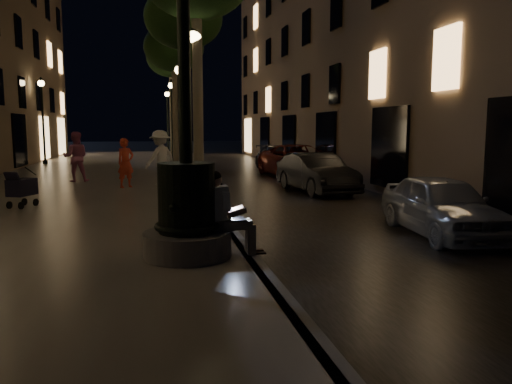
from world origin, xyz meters
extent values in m
plane|color=black|center=(0.00, 15.00, 0.00)|extent=(120.00, 120.00, 0.00)
cube|color=black|center=(3.00, 15.00, 0.01)|extent=(6.00, 45.00, 0.02)
cube|color=slate|center=(-4.00, 15.00, 0.10)|extent=(8.00, 45.00, 0.20)
cube|color=#59595B|center=(0.00, 15.00, 0.10)|extent=(0.25, 45.00, 0.20)
cube|color=#7E6A4F|center=(10.00, 18.00, 7.50)|extent=(8.00, 36.00, 15.00)
cylinder|color=#59595B|center=(-1.00, 2.00, 0.40)|extent=(1.40, 1.40, 0.40)
cylinder|color=black|center=(-1.00, 2.00, 1.15)|extent=(0.90, 0.90, 1.10)
torus|color=black|center=(-1.00, 2.00, 0.70)|extent=(1.04, 1.04, 0.10)
torus|color=black|center=(-1.00, 2.00, 1.55)|extent=(0.89, 0.89, 0.09)
cylinder|color=black|center=(-1.00, 2.00, 3.30)|extent=(0.20, 0.20, 3.20)
cube|color=tan|center=(-0.45, 2.00, 0.69)|extent=(0.37, 0.25, 0.18)
cube|color=white|center=(-0.51, 2.00, 1.04)|extent=(0.46, 0.27, 0.58)
sphere|color=tan|center=(-0.54, 2.00, 1.42)|extent=(0.21, 0.21, 0.21)
sphere|color=black|center=(-0.55, 2.00, 1.46)|extent=(0.21, 0.21, 0.21)
cube|color=tan|center=(-0.20, 1.91, 0.69)|extent=(0.47, 0.13, 0.14)
cube|color=tan|center=(-0.20, 2.09, 0.69)|extent=(0.47, 0.13, 0.14)
cube|color=tan|center=(0.02, 1.91, 0.45)|extent=(0.13, 0.12, 0.49)
cube|color=tan|center=(0.02, 2.09, 0.45)|extent=(0.13, 0.12, 0.49)
cube|color=black|center=(0.12, 1.91, 0.22)|extent=(0.27, 0.10, 0.03)
cube|color=black|center=(0.12, 2.09, 0.22)|extent=(0.27, 0.10, 0.03)
cube|color=black|center=(-0.18, 2.00, 0.77)|extent=(0.25, 0.34, 0.02)
cube|color=black|center=(-0.35, 2.00, 0.89)|extent=(0.09, 0.34, 0.22)
cube|color=#B2C9FF|center=(-0.33, 2.00, 0.89)|extent=(0.06, 0.31, 0.19)
cylinder|color=#6B604C|center=(-0.25, 8.00, 2.70)|extent=(0.28, 0.28, 5.00)
cylinder|color=#6B604C|center=(-0.20, 14.00, 2.75)|extent=(0.28, 0.28, 5.10)
ellipsoid|color=black|center=(-0.20, 14.00, 6.40)|extent=(3.00, 3.00, 2.40)
cylinder|color=#6B604C|center=(-0.30, 20.00, 2.65)|extent=(0.28, 0.28, 4.90)
ellipsoid|color=black|center=(-0.30, 20.00, 6.20)|extent=(3.00, 3.00, 2.40)
cylinder|color=#6B604C|center=(-0.22, 26.00, 2.80)|extent=(0.28, 0.28, 5.20)
ellipsoid|color=black|center=(-0.22, 26.00, 6.50)|extent=(3.00, 3.00, 2.40)
cylinder|color=black|center=(-0.30, 8.00, 0.30)|extent=(0.28, 0.28, 0.20)
cylinder|color=black|center=(-0.30, 8.00, 2.40)|extent=(0.12, 0.12, 4.40)
sphere|color=#FFD88C|center=(-0.30, 8.00, 4.65)|extent=(0.36, 0.36, 0.36)
cone|color=black|center=(-0.30, 8.00, 4.90)|extent=(0.30, 0.30, 0.22)
cylinder|color=black|center=(-0.30, 16.00, 0.30)|extent=(0.28, 0.28, 0.20)
cylinder|color=black|center=(-0.30, 16.00, 2.40)|extent=(0.12, 0.12, 4.40)
sphere|color=#FFD88C|center=(-0.30, 16.00, 4.65)|extent=(0.36, 0.36, 0.36)
cone|color=black|center=(-0.30, 16.00, 4.90)|extent=(0.30, 0.30, 0.22)
cylinder|color=black|center=(-0.30, 24.00, 0.30)|extent=(0.28, 0.28, 0.20)
cylinder|color=black|center=(-0.30, 24.00, 2.40)|extent=(0.12, 0.12, 4.40)
sphere|color=#FFD88C|center=(-0.30, 24.00, 4.65)|extent=(0.36, 0.36, 0.36)
cone|color=black|center=(-0.30, 24.00, 4.90)|extent=(0.30, 0.30, 0.22)
cylinder|color=black|center=(-0.30, 32.00, 0.30)|extent=(0.28, 0.28, 0.20)
cylinder|color=black|center=(-0.30, 32.00, 2.40)|extent=(0.12, 0.12, 4.40)
sphere|color=#FFD88C|center=(-0.30, 32.00, 4.65)|extent=(0.36, 0.36, 0.36)
cone|color=black|center=(-0.30, 32.00, 4.90)|extent=(0.30, 0.30, 0.22)
cylinder|color=black|center=(-7.40, 24.00, 0.30)|extent=(0.28, 0.28, 0.20)
cylinder|color=black|center=(-7.40, 24.00, 2.40)|extent=(0.12, 0.12, 4.40)
sphere|color=#FFD88C|center=(-7.40, 24.00, 4.65)|extent=(0.36, 0.36, 0.36)
cone|color=black|center=(-7.40, 24.00, 4.90)|extent=(0.30, 0.30, 0.22)
cube|color=black|center=(-4.81, 7.81, 0.72)|extent=(0.68, 0.83, 0.43)
cube|color=black|center=(-4.95, 7.50, 1.01)|extent=(0.41, 0.31, 0.28)
cylinder|color=black|center=(-5.08, 7.62, 0.29)|extent=(0.11, 0.19, 0.19)
cylinder|color=black|center=(-4.77, 7.48, 0.29)|extent=(0.11, 0.19, 0.19)
cylinder|color=black|center=(-4.85, 8.14, 0.29)|extent=(0.11, 0.19, 0.19)
cylinder|color=black|center=(-4.54, 7.99, 0.29)|extent=(0.11, 0.19, 0.19)
cylinder|color=black|center=(-4.65, 8.15, 1.10)|extent=(0.20, 0.40, 0.26)
imported|color=#B2B6BA|center=(4.36, 3.39, 0.64)|extent=(1.87, 3.86, 1.27)
imported|color=black|center=(4.00, 10.46, 0.68)|extent=(1.86, 4.27, 1.37)
imported|color=maroon|center=(4.89, 15.71, 0.74)|extent=(2.76, 5.43, 1.47)
imported|color=#313137|center=(4.92, 19.57, 0.64)|extent=(1.98, 4.49, 1.28)
imported|color=red|center=(-2.40, 11.65, 1.04)|extent=(0.73, 0.67, 1.68)
imported|color=#CD6C9B|center=(-4.32, 13.86, 1.14)|extent=(0.95, 0.76, 1.89)
imported|color=silver|center=(-1.23, 12.19, 1.17)|extent=(1.43, 1.35, 1.94)
imported|color=black|center=(-0.40, 8.09, 0.67)|extent=(1.90, 1.15, 0.94)
camera|label=1|loc=(-1.52, -5.84, 2.26)|focal=35.00mm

